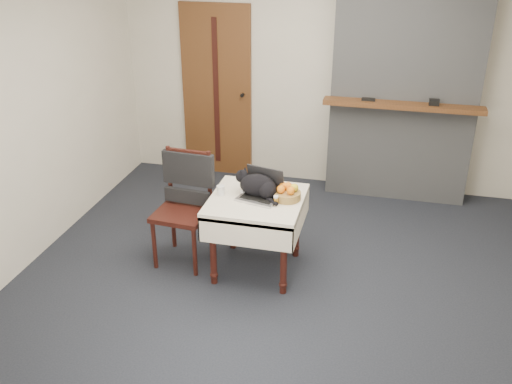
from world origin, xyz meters
TOP-DOWN VIEW (x-y plane):
  - ground at (0.00, 0.00)m, footprint 4.50×4.50m
  - room_shell at (0.00, 0.46)m, footprint 4.52×4.01m
  - door at (-1.20, 1.97)m, footprint 0.82×0.10m
  - chimney at (0.90, 1.85)m, footprint 1.62×0.48m
  - side_table at (-0.24, -0.03)m, footprint 0.78×0.78m
  - laptop at (-0.20, 0.00)m, footprint 0.39×0.35m
  - cat at (-0.23, 0.02)m, footprint 0.43×0.30m
  - cream_jar at (-0.55, -0.03)m, footprint 0.07×0.07m
  - pill_bottle at (-0.05, -0.11)m, footprint 0.04×0.04m
  - fruit_basket at (0.01, 0.02)m, footprint 0.23×0.23m
  - desk_clutter at (-0.07, 0.01)m, footprint 0.12×0.09m
  - chair at (-0.90, 0.06)m, footprint 0.49×0.48m

SIDE VIEW (x-z plane):
  - ground at x=0.00m, z-range 0.00..0.00m
  - side_table at x=-0.24m, z-range 0.24..0.94m
  - chair at x=-0.90m, z-range 0.14..1.16m
  - desk_clutter at x=-0.07m, z-range 0.70..0.71m
  - cream_jar at x=-0.55m, z-range 0.70..0.78m
  - pill_bottle at x=-0.05m, z-range 0.70..0.78m
  - fruit_basket at x=0.01m, z-range 0.69..0.82m
  - laptop at x=-0.20m, z-range 0.64..0.88m
  - cat at x=-0.23m, z-range 0.68..0.91m
  - door at x=-1.20m, z-range 0.00..2.00m
  - chimney at x=0.90m, z-range 0.00..2.60m
  - room_shell at x=0.00m, z-range 0.46..3.07m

